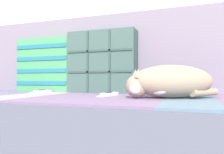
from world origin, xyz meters
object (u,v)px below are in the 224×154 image
(couch, at_px, (71,131))
(throw_pillow_quilted, at_px, (102,62))
(throw_pillow_striped, at_px, (46,65))
(game_remote_far, at_px, (42,92))
(sleeping_cat, at_px, (168,82))
(game_remote_near, at_px, (109,94))

(couch, bearing_deg, throw_pillow_quilted, 68.95)
(couch, distance_m, throw_pillow_quilted, 0.49)
(couch, bearing_deg, throw_pillow_striped, 145.23)
(couch, height_order, throw_pillow_quilted, throw_pillow_quilted)
(throw_pillow_quilted, relative_size, game_remote_far, 2.45)
(couch, height_order, sleeping_cat, sleeping_cat)
(game_remote_far, bearing_deg, game_remote_near, -11.69)
(couch, xyz_separation_m, sleeping_cat, (0.55, -0.05, 0.29))
(sleeping_cat, height_order, game_remote_far, sleeping_cat)
(sleeping_cat, xyz_separation_m, game_remote_far, (-0.81, 0.14, -0.07))
(game_remote_near, bearing_deg, throw_pillow_striped, 155.83)
(sleeping_cat, relative_size, game_remote_far, 2.32)
(throw_pillow_quilted, distance_m, throw_pillow_striped, 0.44)
(throw_pillow_striped, xyz_separation_m, game_remote_far, (0.08, -0.16, -0.18))
(throw_pillow_quilted, relative_size, sleeping_cat, 1.05)
(throw_pillow_quilted, xyz_separation_m, game_remote_near, (0.15, -0.27, -0.20))
(game_remote_near, height_order, game_remote_far, same)
(throw_pillow_quilted, distance_m, game_remote_near, 0.36)
(couch, height_order, game_remote_near, game_remote_near)
(couch, height_order, throw_pillow_striped, throw_pillow_striped)
(throw_pillow_striped, xyz_separation_m, sleeping_cat, (0.90, -0.30, -0.12))
(game_remote_near, xyz_separation_m, game_remote_far, (-0.50, 0.10, 0.00))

